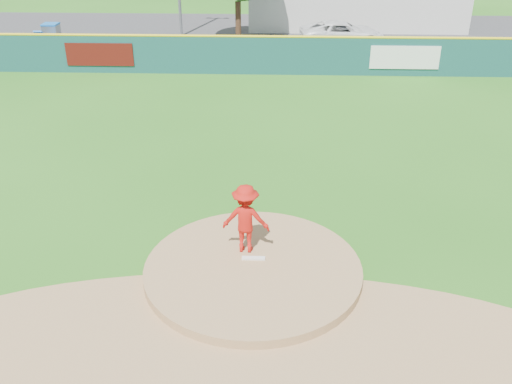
{
  "coord_description": "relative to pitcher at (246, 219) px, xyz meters",
  "views": [
    {
      "loc": [
        0.53,
        -11.85,
        8.58
      ],
      "look_at": [
        0.0,
        2.0,
        1.3
      ],
      "focal_mm": 40.0,
      "sensor_mm": 36.0,
      "label": 1
    }
  ],
  "objects": [
    {
      "name": "pitching_rubber",
      "position": [
        0.22,
        -0.43,
        -0.92
      ],
      "size": [
        0.6,
        0.15,
        0.04
      ],
      "primitive_type": "cube",
      "color": "white",
      "rests_on": "pitchers_mound"
    },
    {
      "name": "pitchers_mound",
      "position": [
        0.22,
        -0.73,
        -1.19
      ],
      "size": [
        5.5,
        5.5,
        0.5
      ],
      "primitive_type": "cylinder",
      "color": "#9E774C",
      "rests_on": "ground"
    },
    {
      "name": "fence_banners",
      "position": [
        -0.66,
        17.19,
        -0.19
      ],
      "size": [
        19.67,
        0.04,
        1.2
      ],
      "color": "#52100B",
      "rests_on": "ground"
    },
    {
      "name": "ground",
      "position": [
        0.22,
        -0.73,
        -1.19
      ],
      "size": [
        120.0,
        120.0,
        0.0
      ],
      "primitive_type": "plane",
      "color": "#286B19",
      "rests_on": "ground"
    },
    {
      "name": "infield_dirt_arc",
      "position": [
        0.22,
        -3.73,
        -1.19
      ],
      "size": [
        15.4,
        15.4,
        0.01
      ],
      "primitive_type": "cylinder",
      "color": "#9E774C",
      "rests_on": "ground"
    },
    {
      "name": "parking_lot",
      "position": [
        0.22,
        26.27,
        -1.18
      ],
      "size": [
        44.0,
        16.0,
        0.02
      ],
      "primitive_type": "cube",
      "color": "#38383A",
      "rests_on": "ground"
    },
    {
      "name": "van",
      "position": [
        4.8,
        24.01,
        -0.43
      ],
      "size": [
        5.51,
        2.87,
        1.48
      ],
      "primitive_type": "imported",
      "rotation": [
        0.0,
        0.0,
        1.65
      ],
      "color": "white",
      "rests_on": "parking_lot"
    },
    {
      "name": "pitcher",
      "position": [
        0.0,
        0.0,
        0.0
      ],
      "size": [
        1.27,
        0.8,
        1.88
      ],
      "primitive_type": "imported",
      "rotation": [
        0.0,
        0.0,
        3.05
      ],
      "color": "red",
      "rests_on": "pitchers_mound"
    },
    {
      "name": "outfield_fence",
      "position": [
        0.22,
        17.27,
        -0.1
      ],
      "size": [
        40.0,
        0.14,
        2.07
      ],
      "color": "#164748",
      "rests_on": "ground"
    },
    {
      "name": "playground_slide",
      "position": [
        -13.35,
        22.85,
        -0.46
      ],
      "size": [
        0.93,
        2.63,
        1.45
      ],
      "color": "blue",
      "rests_on": "ground"
    }
  ]
}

